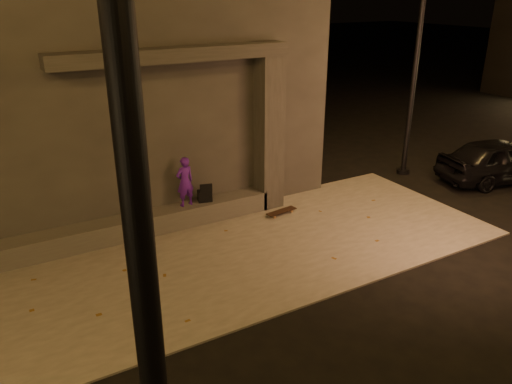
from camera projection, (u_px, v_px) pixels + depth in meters
ground at (296, 302)px, 8.56m from camera, size 120.00×120.00×0.00m
sidewalk at (241, 252)px, 10.16m from camera, size 11.00×4.40×0.04m
building at (119, 93)px, 12.34m from camera, size 9.00×5.10×5.22m
ledge at (142, 224)px, 10.79m from camera, size 6.00×0.55×0.45m
column at (269, 134)px, 11.66m from camera, size 0.55×0.55×3.60m
canopy at (174, 54)px, 9.96m from camera, size 5.00×0.70×0.28m
skateboarder at (185, 182)px, 10.97m from camera, size 0.44×0.32×1.13m
backpack at (205, 195)px, 11.34m from camera, size 0.36×0.28×0.45m
skateboard at (281, 211)px, 11.78m from camera, size 0.81×0.31×0.09m
street_lamp_2 at (421, 19)px, 12.97m from camera, size 0.36×0.36×7.53m
car_a at (501, 160)px, 13.75m from camera, size 3.79×2.14×1.22m
street_lamp_4 at (138, 222)px, 2.23m from camera, size 0.36×0.36×7.07m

